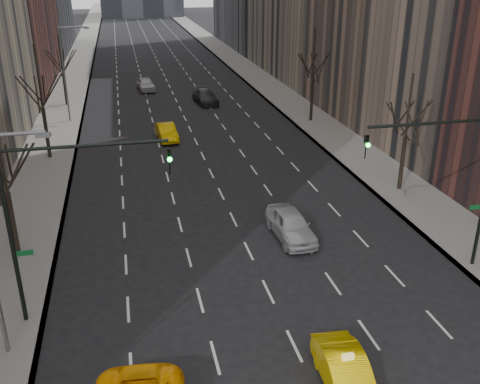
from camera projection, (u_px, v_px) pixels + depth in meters
sidewalk_left at (75, 75)px, 74.88m from camera, size 4.50×320.00×0.15m
sidewalk_right at (245, 68)px, 79.76m from camera, size 4.50×320.00×0.15m
tree_lw_b at (7, 192)px, 26.76m from camera, size 3.36×3.50×7.82m
tree_lw_c at (43, 109)px, 41.02m from camera, size 3.36×3.50×8.74m
tree_lw_d at (63, 73)px, 57.39m from camera, size 3.36×3.50×7.36m
tree_rw_b at (405, 138)px, 35.14m from camera, size 3.36×3.50×7.82m
tree_rw_c at (313, 81)px, 51.19m from camera, size 3.36×3.50×8.74m
traffic_mast_left at (50, 203)px, 21.25m from camera, size 6.69×0.39×8.00m
traffic_mast_right at (459, 168)px, 24.88m from camera, size 6.69×0.39×8.00m
streetlight_far at (67, 64)px, 50.52m from camera, size 2.83×0.22×9.00m
taxi_sedan at (346, 375)px, 19.07m from camera, size 1.76×4.36×1.41m
silver_sedan_ahead at (291, 225)px, 29.95m from camera, size 2.09×4.74×1.59m
far_taxi at (166, 132)px, 47.00m from camera, size 1.86×4.38×1.40m
far_suv_grey at (205, 97)px, 59.51m from camera, size 2.67×5.33×1.49m
far_car_white at (146, 84)px, 65.63m from camera, size 2.33×4.80×1.58m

